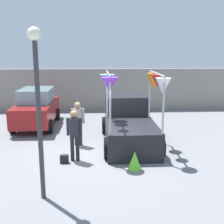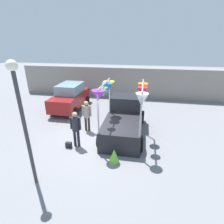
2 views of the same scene
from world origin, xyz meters
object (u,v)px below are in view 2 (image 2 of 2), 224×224
Objects in this scene: vendor_truck at (124,117)px; folded_kite_bundle_lime at (114,155)px; parked_car at (70,97)px; person_vendor at (87,113)px; person_customer at (76,126)px; street_lamp at (21,111)px; handbag at (69,145)px.

vendor_truck reaches higher than folded_kite_bundle_lime.
parked_car reaches higher than person_vendor.
person_customer reaches higher than folded_kite_bundle_lime.
street_lamp is (1.58, -7.09, 1.81)m from parked_car.
handbag is (-0.37, -1.79, -0.93)m from person_vendor.
street_lamp reaches higher than vendor_truck.
folded_kite_bundle_lime is at bearing -52.64° from parked_car.
street_lamp is (-0.64, -2.45, 1.67)m from person_customer.
person_vendor is 2.94× the size of folded_kite_bundle_lime.
street_lamp is at bearing -99.26° from person_vendor.
parked_car reaches higher than person_customer.
folded_kite_bundle_lime is (2.31, -0.63, 0.16)m from handbag.
person_customer is 2.26m from folded_kite_bundle_lime.
parked_car reaches higher than folded_kite_bundle_lime.
parked_car is at bearing 111.12° from handbag.
vendor_truck reaches higher than handbag.
handbag is at bearing -139.27° from vendor_truck.
street_lamp reaches higher than handbag.
parked_car is 14.29× the size of handbag.
person_vendor is (-2.04, -0.28, 0.17)m from vendor_truck.
person_customer is at bearing -64.43° from parked_car.
parked_car is at bearing 115.57° from person_customer.
person_customer is at bearing -137.68° from vendor_truck.
person_customer is 0.42× the size of street_lamp.
vendor_truck reaches higher than person_vendor.
vendor_truck is 5.42m from street_lamp.
parked_car is 3.78m from person_vendor.
person_vendor is (2.24, -3.04, 0.13)m from parked_car.
person_customer is at bearing 75.32° from street_lamp.
person_vendor is 3.20m from folded_kite_bundle_lime.
parked_car is (-4.27, 2.77, 0.04)m from vendor_truck.
person_vendor is at bearing 78.43° from handbag.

